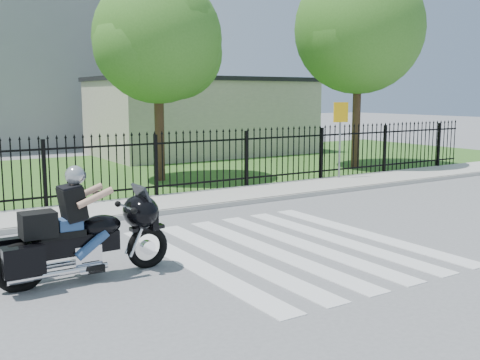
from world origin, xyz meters
TOP-DOWN VIEW (x-y plane):
  - ground at (0.00, 0.00)m, footprint 120.00×120.00m
  - crosswalk at (0.00, 0.00)m, footprint 5.00×5.50m
  - sidewalk at (0.00, 5.00)m, footprint 40.00×2.00m
  - curb at (0.00, 4.00)m, footprint 40.00×0.12m
  - grass_strip at (0.00, 12.00)m, footprint 40.00×12.00m
  - iron_fence at (0.00, 6.00)m, footprint 26.00×0.04m
  - tree_mid at (1.50, 9.00)m, footprint 4.20×4.20m
  - tree_right at (9.50, 8.00)m, footprint 5.00×5.00m
  - building_low at (7.00, 16.00)m, footprint 10.00×6.00m
  - building_low_roof at (7.00, 16.00)m, footprint 10.20×6.20m
  - motorcycle_rider at (-3.84, 0.30)m, footprint 2.80×0.83m
  - traffic_sign at (6.53, 5.69)m, footprint 0.55×0.13m

SIDE VIEW (x-z plane):
  - ground at x=0.00m, z-range 0.00..0.00m
  - crosswalk at x=0.00m, z-range 0.00..0.01m
  - grass_strip at x=0.00m, z-range 0.00..0.02m
  - sidewalk at x=0.00m, z-range 0.00..0.12m
  - curb at x=0.00m, z-range 0.00..0.12m
  - motorcycle_rider at x=-3.84m, z-range -0.17..1.68m
  - iron_fence at x=0.00m, z-range 0.00..1.80m
  - building_low at x=7.00m, z-range 0.00..3.50m
  - traffic_sign at x=6.53m, z-range 0.66..3.18m
  - building_low_roof at x=7.00m, z-range 3.50..3.70m
  - tree_mid at x=1.50m, z-range 1.28..8.06m
  - tree_right at x=9.50m, z-range 1.44..9.34m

